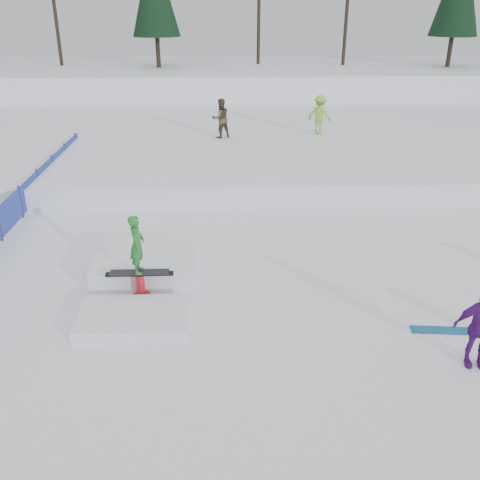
{
  "coord_description": "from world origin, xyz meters",
  "views": [
    {
      "loc": [
        -0.0,
        -10.15,
        6.53
      ],
      "look_at": [
        0.5,
        2.0,
        1.1
      ],
      "focal_mm": 40.0,
      "sensor_mm": 36.0,
      "label": 1
    }
  ],
  "objects_px": {
    "spectator_purple": "(480,328)",
    "safety_fence": "(21,202)",
    "jib_rail_feature": "(144,275)",
    "walker_olive": "(221,118)",
    "walker_ygreen": "(320,115)"
  },
  "relations": [
    {
      "from": "walker_ygreen",
      "to": "jib_rail_feature",
      "type": "xyz_separation_m",
      "value": [
        -6.69,
        -13.15,
        -1.39
      ]
    },
    {
      "from": "spectator_purple",
      "to": "walker_olive",
      "type": "bearing_deg",
      "value": 114.58
    },
    {
      "from": "walker_olive",
      "to": "spectator_purple",
      "type": "height_order",
      "value": "walker_olive"
    },
    {
      "from": "walker_olive",
      "to": "walker_ygreen",
      "type": "xyz_separation_m",
      "value": [
        4.64,
        0.57,
        0.01
      ]
    },
    {
      "from": "walker_olive",
      "to": "jib_rail_feature",
      "type": "bearing_deg",
      "value": 56.88
    },
    {
      "from": "jib_rail_feature",
      "to": "walker_ygreen",
      "type": "bearing_deg",
      "value": 63.03
    },
    {
      "from": "safety_fence",
      "to": "spectator_purple",
      "type": "xyz_separation_m",
      "value": [
        11.43,
        -8.31,
        0.29
      ]
    },
    {
      "from": "spectator_purple",
      "to": "safety_fence",
      "type": "bearing_deg",
      "value": 151.88
    },
    {
      "from": "walker_olive",
      "to": "spectator_purple",
      "type": "relative_size",
      "value": 1.05
    },
    {
      "from": "spectator_purple",
      "to": "jib_rail_feature",
      "type": "bearing_deg",
      "value": 161.06
    },
    {
      "from": "spectator_purple",
      "to": "jib_rail_feature",
      "type": "xyz_separation_m",
      "value": [
        -6.85,
        3.47,
        -0.54
      ]
    },
    {
      "from": "walker_olive",
      "to": "walker_ygreen",
      "type": "height_order",
      "value": "walker_ygreen"
    },
    {
      "from": "walker_ygreen",
      "to": "safety_fence",
      "type": "bearing_deg",
      "value": 70.23
    },
    {
      "from": "safety_fence",
      "to": "walker_olive",
      "type": "height_order",
      "value": "walker_olive"
    },
    {
      "from": "jib_rail_feature",
      "to": "spectator_purple",
      "type": "bearing_deg",
      "value": -26.85
    }
  ]
}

